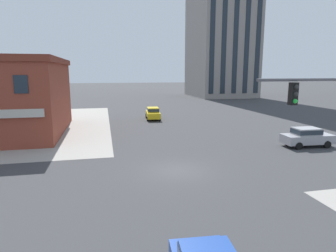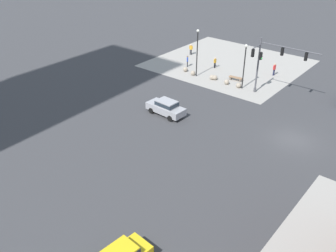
# 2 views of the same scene
# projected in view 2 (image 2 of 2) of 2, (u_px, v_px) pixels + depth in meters

# --- Properties ---
(ground_plane) EXTENTS (320.00, 320.00, 0.00)m
(ground_plane) POSITION_uv_depth(u_px,v_px,m) (293.00, 140.00, 36.28)
(ground_plane) COLOR #38383A
(sidewalk_corner_slab) EXTENTS (20.00, 19.00, 0.02)m
(sidewalk_corner_slab) POSITION_uv_depth(u_px,v_px,m) (229.00, 63.00, 54.87)
(sidewalk_corner_slab) COLOR gray
(sidewalk_corner_slab) RESTS_ON ground
(traffic_signal_main) EXTENTS (7.21, 2.09, 6.77)m
(traffic_signal_main) POSITION_uv_depth(u_px,v_px,m) (269.00, 60.00, 43.01)
(traffic_signal_main) COLOR #4C4C51
(traffic_signal_main) RESTS_ON ground
(bollard_sphere_curb_a) EXTENTS (0.65, 0.65, 0.65)m
(bollard_sphere_curb_a) POSITION_uv_depth(u_px,v_px,m) (239.00, 85.00, 47.03)
(bollard_sphere_curb_a) COLOR gray
(bollard_sphere_curb_a) RESTS_ON ground
(bollard_sphere_curb_b) EXTENTS (0.65, 0.65, 0.65)m
(bollard_sphere_curb_b) POSITION_uv_depth(u_px,v_px,m) (227.00, 82.00, 47.98)
(bollard_sphere_curb_b) COLOR gray
(bollard_sphere_curb_b) RESTS_ON ground
(bollard_sphere_curb_c) EXTENTS (0.65, 0.65, 0.65)m
(bollard_sphere_curb_c) POSITION_uv_depth(u_px,v_px,m) (215.00, 77.00, 49.29)
(bollard_sphere_curb_c) COLOR gray
(bollard_sphere_curb_c) RESTS_ON ground
(bollard_sphere_curb_d) EXTENTS (0.65, 0.65, 0.65)m
(bollard_sphere_curb_d) POSITION_uv_depth(u_px,v_px,m) (212.00, 77.00, 49.38)
(bollard_sphere_curb_d) COLOR gray
(bollard_sphere_curb_d) RESTS_ON ground
(bollard_sphere_curb_e) EXTENTS (0.65, 0.65, 0.65)m
(bollard_sphere_curb_e) POSITION_uv_depth(u_px,v_px,m) (193.00, 73.00, 50.69)
(bollard_sphere_curb_e) COLOR gray
(bollard_sphere_curb_e) RESTS_ON ground
(bollard_sphere_curb_f) EXTENTS (0.65, 0.65, 0.65)m
(bollard_sphere_curb_f) POSITION_uv_depth(u_px,v_px,m) (185.00, 69.00, 51.89)
(bollard_sphere_curb_f) COLOR gray
(bollard_sphere_curb_f) RESTS_ON ground
(bench_near_signal) EXTENTS (1.84, 0.68, 0.49)m
(bench_near_signal) POSITION_uv_depth(u_px,v_px,m) (236.00, 78.00, 49.05)
(bench_near_signal) COLOR #8E6B4C
(bench_near_signal) RESTS_ON ground
(pedestrian_near_bench) EXTENTS (0.23, 0.55, 1.53)m
(pedestrian_near_bench) POSITION_uv_depth(u_px,v_px,m) (215.00, 62.00, 52.86)
(pedestrian_near_bench) COLOR black
(pedestrian_near_bench) RESTS_ON ground
(pedestrian_at_curb) EXTENTS (0.36, 0.47, 1.60)m
(pedestrian_at_curb) POSITION_uv_depth(u_px,v_px,m) (187.00, 60.00, 53.28)
(pedestrian_at_curb) COLOR black
(pedestrian_at_curb) RESTS_ON ground
(pedestrian_walking_east) EXTENTS (0.52, 0.31, 1.70)m
(pedestrian_walking_east) POSITION_uv_depth(u_px,v_px,m) (191.00, 49.00, 57.79)
(pedestrian_walking_east) COLOR black
(pedestrian_walking_east) RESTS_ON ground
(pedestrian_with_bag) EXTENTS (0.27, 0.54, 1.68)m
(pedestrian_with_bag) POSITION_uv_depth(u_px,v_px,m) (274.00, 69.00, 50.33)
(pedestrian_with_bag) COLOR #232847
(pedestrian_with_bag) RESTS_ON ground
(street_lamp_corner_near) EXTENTS (0.36, 0.36, 5.64)m
(street_lamp_corner_near) POSITION_uv_depth(u_px,v_px,m) (245.00, 62.00, 45.29)
(street_lamp_corner_near) COLOR black
(street_lamp_corner_near) RESTS_ON ground
(street_lamp_mid_sidewalk) EXTENTS (0.36, 0.36, 6.31)m
(street_lamp_mid_sidewalk) POSITION_uv_depth(u_px,v_px,m) (197.00, 48.00, 48.67)
(street_lamp_mid_sidewalk) COLOR black
(street_lamp_mid_sidewalk) RESTS_ON ground
(car_main_southbound_near) EXTENTS (4.47, 2.03, 1.68)m
(car_main_southbound_near) POSITION_uv_depth(u_px,v_px,m) (166.00, 107.00, 40.41)
(car_main_southbound_near) COLOR #99999E
(car_main_southbound_near) RESTS_ON ground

